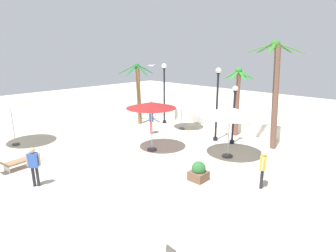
% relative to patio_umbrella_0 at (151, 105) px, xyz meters
% --- Properties ---
extents(ground_plane, '(56.00, 56.00, 0.00)m').
position_rel_patio_umbrella_0_xyz_m(ground_plane, '(0.65, -2.56, -2.54)').
color(ground_plane, beige).
extents(boundary_wall, '(25.20, 0.30, 0.88)m').
position_rel_patio_umbrella_0_xyz_m(boundary_wall, '(0.65, 6.51, -2.10)').
color(boundary_wall, silver).
rests_on(boundary_wall, ground_plane).
extents(patio_umbrella_0, '(2.70, 2.70, 2.79)m').
position_rel_patio_umbrella_0_xyz_m(patio_umbrella_0, '(0.00, 0.00, 0.00)').
color(patio_umbrella_0, '#333338').
rests_on(patio_umbrella_0, ground_plane).
extents(patio_umbrella_1, '(3.04, 3.04, 2.69)m').
position_rel_patio_umbrella_0_xyz_m(patio_umbrella_1, '(3.59, 2.04, -0.13)').
color(patio_umbrella_1, '#333338').
rests_on(patio_umbrella_1, ground_plane).
extents(patio_umbrella_2, '(2.19, 2.19, 2.79)m').
position_rel_patio_umbrella_0_xyz_m(patio_umbrella_2, '(-1.60, 4.39, -0.03)').
color(patio_umbrella_2, '#333338').
rests_on(patio_umbrella_2, ground_plane).
extents(patio_umbrella_3, '(2.85, 2.85, 2.92)m').
position_rel_patio_umbrella_0_xyz_m(patio_umbrella_3, '(-6.48, -4.90, 0.09)').
color(patio_umbrella_3, '#333338').
rests_on(patio_umbrella_3, ground_plane).
extents(palm_tree_0, '(2.94, 3.02, 5.93)m').
position_rel_patio_umbrella_0_xyz_m(palm_tree_0, '(4.54, 4.96, 1.07)').
color(palm_tree_0, brown).
rests_on(palm_tree_0, ground_plane).
extents(palm_tree_1, '(2.75, 2.91, 4.48)m').
position_rel_patio_umbrella_0_xyz_m(palm_tree_1, '(-5.08, 3.45, 0.29)').
color(palm_tree_1, brown).
rests_on(palm_tree_1, ground_plane).
extents(palm_tree_2, '(1.96, 1.95, 4.38)m').
position_rel_patio_umbrella_0_xyz_m(palm_tree_2, '(1.88, 5.74, 0.27)').
color(palm_tree_2, brown).
rests_on(palm_tree_2, ground_plane).
extents(lamp_post_0, '(0.33, 0.33, 4.42)m').
position_rel_patio_umbrella_0_xyz_m(lamp_post_0, '(1.57, 3.90, -0.02)').
color(lamp_post_0, black).
rests_on(lamp_post_0, ground_plane).
extents(lamp_post_1, '(0.37, 0.37, 4.47)m').
position_rel_patio_umbrella_0_xyz_m(lamp_post_1, '(-3.70, 4.82, 0.22)').
color(lamp_post_1, black).
rests_on(lamp_post_1, ground_plane).
extents(lamp_post_2, '(0.31, 0.31, 3.44)m').
position_rel_patio_umbrella_0_xyz_m(lamp_post_2, '(2.63, 4.09, -0.60)').
color(lamp_post_2, black).
rests_on(lamp_post_2, ground_plane).
extents(lounge_chair_0, '(0.77, 1.94, 0.84)m').
position_rel_patio_umbrella_0_xyz_m(lounge_chair_0, '(-2.73, -6.16, -2.15)').
color(lounge_chair_0, '#B7B7BC').
rests_on(lounge_chair_0, ground_plane).
extents(lounge_chair_1, '(1.82, 1.60, 0.84)m').
position_rel_patio_umbrella_0_xyz_m(lounge_chair_1, '(6.86, -4.96, -2.15)').
color(lounge_chair_1, '#B7B7BC').
rests_on(lounge_chair_1, ground_plane).
extents(guest_0, '(0.41, 0.46, 1.67)m').
position_rel_patio_umbrella_0_xyz_m(guest_0, '(-0.36, -6.18, -1.53)').
color(guest_0, '#26262D').
rests_on(guest_0, ground_plane).
extents(guest_1, '(0.50, 0.39, 1.68)m').
position_rel_patio_umbrella_0_xyz_m(guest_1, '(-2.35, 2.16, -1.52)').
color(guest_1, '#D8333F').
rests_on(guest_1, ground_plane).
extents(guest_2, '(0.35, 0.53, 1.58)m').
position_rel_patio_umbrella_0_xyz_m(guest_2, '(6.40, 0.03, -1.59)').
color(guest_2, '#26262D').
rests_on(guest_2, ground_plane).
extents(seagull_0, '(0.61, 1.28, 0.14)m').
position_rel_patio_umbrella_0_xyz_m(seagull_0, '(-6.35, 6.01, 1.65)').
color(seagull_0, white).
extents(planter, '(0.70, 0.70, 0.85)m').
position_rel_patio_umbrella_0_xyz_m(planter, '(4.14, -1.18, -2.16)').
color(planter, brown).
rests_on(planter, ground_plane).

